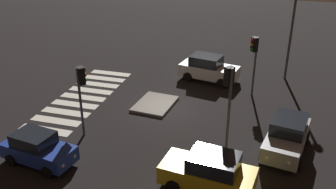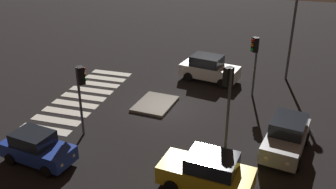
% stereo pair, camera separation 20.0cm
% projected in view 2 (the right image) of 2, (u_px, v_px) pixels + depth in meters
% --- Properties ---
extents(ground_plane, '(80.00, 80.00, 0.00)m').
position_uv_depth(ground_plane, '(168.00, 109.00, 23.95)').
color(ground_plane, black).
extents(traffic_island, '(3.22, 2.54, 0.18)m').
position_uv_depth(traffic_island, '(155.00, 104.00, 24.34)').
color(traffic_island, gray).
rests_on(traffic_island, ground).
extents(car_silver, '(4.44, 2.56, 1.84)m').
position_uv_depth(car_silver, '(286.00, 136.00, 19.12)').
color(car_silver, '#9EA0A5').
rests_on(car_silver, ground).
extents(car_blue, '(2.19, 3.89, 1.62)m').
position_uv_depth(car_blue, '(37.00, 148.00, 18.34)').
color(car_blue, '#1E389E').
rests_on(car_blue, ground).
extents(car_white, '(2.69, 4.59, 1.90)m').
position_uv_depth(car_white, '(209.00, 69.00, 27.85)').
color(car_white, silver).
rests_on(car_white, ground).
extents(car_yellow, '(2.37, 4.37, 1.83)m').
position_uv_depth(car_yellow, '(207.00, 173.00, 16.38)').
color(car_yellow, gold).
rests_on(car_yellow, ground).
extents(traffic_light_north, '(0.54, 0.53, 4.64)m').
position_uv_depth(traffic_light_north, '(228.00, 89.00, 18.16)').
color(traffic_light_north, '#47474C').
rests_on(traffic_light_north, ground).
extents(traffic_light_west, '(0.54, 0.53, 4.15)m').
position_uv_depth(traffic_light_west, '(255.00, 52.00, 24.40)').
color(traffic_light_west, '#47474C').
rests_on(traffic_light_west, ground).
extents(traffic_light_east, '(0.53, 0.54, 4.04)m').
position_uv_depth(traffic_light_east, '(81.00, 84.00, 19.85)').
color(traffic_light_east, '#47474C').
rests_on(traffic_light_east, ground).
extents(street_lamp, '(0.56, 0.56, 7.12)m').
position_uv_depth(street_lamp, '(295.00, 15.00, 26.39)').
color(street_lamp, '#47474C').
rests_on(street_lamp, ground).
extents(crosswalk_near, '(9.90, 3.20, 0.02)m').
position_uv_depth(crosswalk_near, '(84.00, 97.00, 25.51)').
color(crosswalk_near, silver).
rests_on(crosswalk_near, ground).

